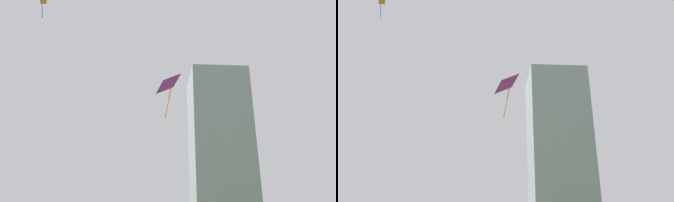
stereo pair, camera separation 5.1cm
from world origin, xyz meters
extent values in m
cylinder|color=silver|center=(-10.43, 25.51, 16.05)|extent=(3.39, 4.74, 32.09)
cylinder|color=blue|center=(-12.12, 27.87, 30.28)|extent=(0.67, 0.45, 2.98)
cylinder|color=silver|center=(6.42, 23.34, 9.01)|extent=(7.21, 6.13, 18.03)
pyramid|color=purple|center=(2.81, 20.29, 18.06)|extent=(2.72, 2.81, 1.31)
cylinder|color=orange|center=(2.83, 20.28, 15.82)|extent=(0.80, 0.12, 3.76)
cube|color=gray|center=(58.52, 114.78, 36.73)|extent=(29.97, 28.49, 73.47)
camera|label=1|loc=(-8.09, -11.78, 1.72)|focal=36.26mm
camera|label=2|loc=(-8.04, -11.80, 1.72)|focal=36.26mm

